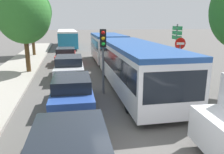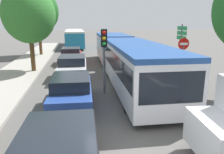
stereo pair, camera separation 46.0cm
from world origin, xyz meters
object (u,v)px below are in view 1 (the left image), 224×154
at_px(articulated_bus, 120,54).
at_px(tree_left_far, 30,13).
at_px(no_entry_sign, 180,53).
at_px(direction_sign_post, 177,38).
at_px(queued_car_silver, 69,67).
at_px(queued_car_blue, 72,92).
at_px(queued_car_red, 66,56).
at_px(city_bus_rear, 67,37).
at_px(tree_left_mid, 24,15).
at_px(traffic_light, 103,47).

bearing_deg(articulated_bus, tree_left_far, -143.01).
distance_m(no_entry_sign, direction_sign_post, 3.07).
relative_size(articulated_bus, tree_left_far, 2.46).
xyz_separation_m(articulated_bus, queued_car_silver, (-3.64, -0.34, -0.73)).
relative_size(articulated_bus, queued_car_blue, 4.19).
relative_size(queued_car_red, tree_left_far, 0.59).
relative_size(city_bus_rear, tree_left_mid, 1.84).
bearing_deg(city_bus_rear, tree_left_far, 155.95).
height_order(articulated_bus, queued_car_red, articulated_bus).
bearing_deg(queued_car_silver, traffic_light, -153.47).
distance_m(no_entry_sign, tree_left_mid, 10.97).
xyz_separation_m(city_bus_rear, traffic_light, (1.69, -23.32, 1.06)).
xyz_separation_m(articulated_bus, city_bus_rear, (-3.60, 19.18, -0.06)).
xyz_separation_m(queued_car_silver, direction_sign_post, (7.87, 0.13, 1.80)).
distance_m(articulated_bus, tree_left_mid, 7.35).
bearing_deg(direction_sign_post, tree_left_far, -41.49).
height_order(queued_car_blue, tree_left_mid, tree_left_mid).
bearing_deg(queued_car_blue, direction_sign_post, -52.75).
relative_size(queued_car_blue, direction_sign_post, 1.16).
distance_m(queued_car_blue, direction_sign_post, 9.77).
distance_m(queued_car_silver, tree_left_far, 11.96).
xyz_separation_m(articulated_bus, no_entry_sign, (3.04, -2.96, 0.38)).
height_order(traffic_light, no_entry_sign, traffic_light).
distance_m(city_bus_rear, queued_car_blue, 24.94).
relative_size(city_bus_rear, queued_car_red, 2.76).
xyz_separation_m(queued_car_blue, direction_sign_post, (7.84, 5.52, 1.84)).
bearing_deg(tree_left_mid, tree_left_far, 95.45).
relative_size(queued_car_blue, queued_car_silver, 0.95).
distance_m(queued_car_silver, no_entry_sign, 7.27).
height_order(articulated_bus, queued_car_blue, articulated_bus).
height_order(articulated_bus, traffic_light, traffic_light).
distance_m(queued_car_silver, queued_car_red, 5.52).
xyz_separation_m(articulated_bus, direction_sign_post, (4.23, -0.22, 1.07)).
bearing_deg(tree_left_mid, no_entry_sign, -25.70).
relative_size(traffic_light, no_entry_sign, 1.21).
bearing_deg(queued_car_red, no_entry_sign, -137.63).
height_order(direction_sign_post, tree_left_far, tree_left_far).
bearing_deg(direction_sign_post, queued_car_blue, 35.73).
bearing_deg(queued_car_blue, city_bus_rear, 2.07).
xyz_separation_m(city_bus_rear, tree_left_far, (-3.82, -8.88, 3.26)).
distance_m(articulated_bus, city_bus_rear, 19.52).
height_order(articulated_bus, queued_car_silver, articulated_bus).
distance_m(queued_car_red, tree_left_mid, 5.67).
xyz_separation_m(articulated_bus, queued_car_red, (-3.85, 5.17, -0.77)).
bearing_deg(no_entry_sign, traffic_light, -76.68).
bearing_deg(tree_left_far, no_entry_sign, -51.71).
bearing_deg(tree_left_far, traffic_light, -69.11).
bearing_deg(tree_left_mid, queued_car_silver, -34.34).
xyz_separation_m(queued_car_red, tree_left_far, (-3.57, 5.13, 3.97)).
bearing_deg(direction_sign_post, no_entry_sign, 67.18).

